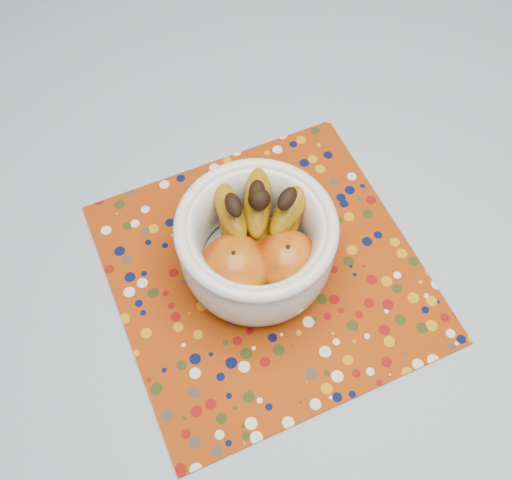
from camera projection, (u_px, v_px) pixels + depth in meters
table at (322, 280)px, 0.89m from camera, size 1.20×1.20×0.75m
tablecloth at (328, 254)px, 0.81m from camera, size 1.32×1.32×0.01m
placemat at (266, 272)px, 0.79m from camera, size 0.50×0.50×0.00m
fruit_bowl at (258, 241)px, 0.74m from camera, size 0.21×0.19×0.15m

